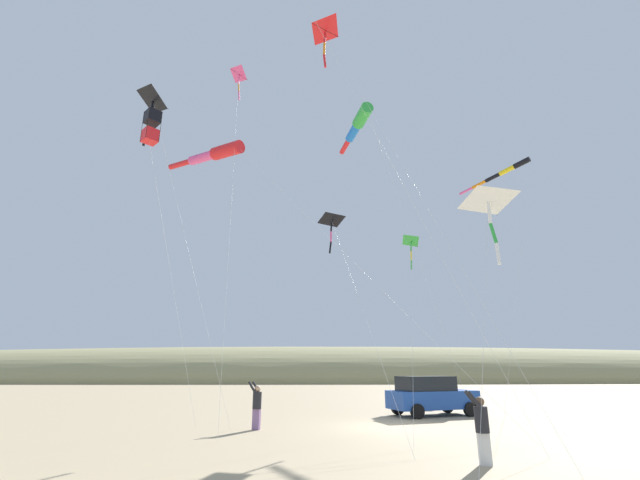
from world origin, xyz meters
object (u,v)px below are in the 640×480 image
at_px(cooler_box, 430,406).
at_px(kite_box_striped_overhead, 151,127).
at_px(kite_delta_orange_high_right, 332,221).
at_px(kite_delta_green_low_center, 239,75).
at_px(parked_car, 431,395).
at_px(kite_windsock_black_fish_shape, 358,125).
at_px(kite_delta_checkered_midright, 489,202).
at_px(kite_delta_rainbow_low_near, 154,100).
at_px(kite_windsock_yellow_midlevel, 214,154).
at_px(kite_windsock_red_high_left, 503,173).
at_px(kite_delta_long_streamer_right, 412,242).
at_px(kite_delta_blue_topmost, 326,30).
at_px(person_adult_flyer, 257,403).
at_px(person_child_green_jacket, 481,424).

relative_size(cooler_box, kite_box_striped_overhead, 0.04).
bearing_deg(kite_delta_orange_high_right, kite_delta_green_low_center, 69.23).
relative_size(parked_car, cooler_box, 7.46).
height_order(kite_box_striped_overhead, kite_delta_green_low_center, kite_delta_green_low_center).
xyz_separation_m(kite_windsock_black_fish_shape, kite_delta_checkered_midright, (-11.56, -3.63, -10.71)).
bearing_deg(kite_delta_rainbow_low_near, kite_windsock_yellow_midlevel, -90.34).
bearing_deg(kite_delta_rainbow_low_near, parked_car, -87.16).
distance_m(cooler_box, kite_windsock_red_high_left, 17.34).
xyz_separation_m(cooler_box, kite_box_striped_overhead, (-6.06, 14.76, 13.66)).
bearing_deg(kite_box_striped_overhead, kite_delta_checkered_midright, -103.09).
height_order(parked_car, kite_delta_rainbow_low_near, kite_delta_rainbow_low_near).
distance_m(cooler_box, kite_delta_green_low_center, 22.84).
height_order(cooler_box, kite_box_striped_overhead, kite_box_striped_overhead).
xyz_separation_m(kite_delta_rainbow_low_near, kite_delta_long_streamer_right, (-0.74, -14.38, -8.72)).
relative_size(kite_windsock_yellow_midlevel, kite_delta_green_low_center, 0.78).
height_order(parked_car, kite_box_striped_overhead, kite_box_striped_overhead).
bearing_deg(kite_windsock_yellow_midlevel, cooler_box, -73.52).
xyz_separation_m(kite_delta_orange_high_right, kite_delta_green_low_center, (2.14, 5.66, 10.45)).
relative_size(kite_delta_checkered_midright, kite_delta_orange_high_right, 0.92).
relative_size(kite_box_striped_overhead, kite_delta_orange_high_right, 1.50).
distance_m(kite_delta_blue_topmost, kite_delta_orange_high_right, 10.54).
distance_m(person_adult_flyer, kite_delta_orange_high_right, 9.51).
xyz_separation_m(kite_windsock_black_fish_shape, kite_delta_orange_high_right, (-6.54, 2.30, -9.79)).
bearing_deg(kite_windsock_red_high_left, parked_car, 123.89).
bearing_deg(kite_delta_rainbow_low_near, kite_box_striped_overhead, -155.69).
height_order(parked_car, person_adult_flyer, parked_car).
xyz_separation_m(kite_windsock_yellow_midlevel, kite_delta_green_low_center, (1.20, -0.90, 6.24)).
distance_m(cooler_box, kite_delta_rainbow_low_near, 23.51).
xyz_separation_m(kite_windsock_yellow_midlevel, kite_delta_orange_high_right, (-0.95, -6.55, -4.21)).
height_order(kite_delta_checkered_midright, kite_delta_green_low_center, kite_delta_green_low_center).
relative_size(kite_windsock_red_high_left, kite_box_striped_overhead, 1.11).
relative_size(kite_delta_checkered_midright, kite_delta_rainbow_low_near, 0.51).
relative_size(kite_windsock_black_fish_shape, kite_delta_orange_high_right, 2.01).
bearing_deg(kite_windsock_red_high_left, cooler_box, 109.02).
xyz_separation_m(kite_windsock_yellow_midlevel, kite_delta_long_streamer_right, (-0.72, -10.65, -5.24)).
height_order(kite_windsock_black_fish_shape, kite_delta_orange_high_right, kite_windsock_black_fish_shape).
height_order(parked_car, kite_delta_orange_high_right, kite_delta_orange_high_right).
height_order(kite_windsock_yellow_midlevel, kite_delta_green_low_center, kite_delta_green_low_center).
relative_size(kite_windsock_red_high_left, kite_delta_long_streamer_right, 1.85).
bearing_deg(kite_windsock_black_fish_shape, person_child_green_jacket, -176.66).
bearing_deg(person_child_green_jacket, kite_delta_checkered_midright, -34.64).
distance_m(parked_car, kite_windsock_black_fish_shape, 19.12).
height_order(kite_windsock_yellow_midlevel, kite_delta_long_streamer_right, kite_windsock_yellow_midlevel).
relative_size(kite_windsock_red_high_left, kite_windsock_yellow_midlevel, 1.03).
xyz_separation_m(kite_delta_rainbow_low_near, kite_delta_green_low_center, (1.18, -4.63, 2.76)).
xyz_separation_m(cooler_box, kite_delta_orange_high_right, (-4.54, 5.60, 9.27)).
bearing_deg(kite_delta_long_streamer_right, kite_windsock_red_high_left, -52.04).
bearing_deg(parked_car, kite_delta_orange_high_right, 109.33).
relative_size(person_adult_flyer, kite_delta_long_streamer_right, 0.20).
distance_m(kite_delta_orange_high_right, kite_delta_green_low_center, 12.08).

